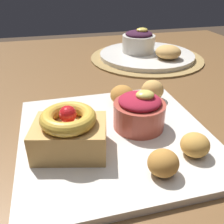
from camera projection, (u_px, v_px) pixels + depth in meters
name	position (u px, v px, depth m)	size (l,w,h in m)	color
dining_table	(91.00, 129.00, 0.59)	(1.29, 1.10, 0.73)	brown
woven_placemat	(146.00, 58.00, 0.78)	(0.35, 0.35, 0.01)	#997A47
front_plate	(115.00, 136.00, 0.40)	(0.30, 0.30, 0.01)	silver
cake_slice	(70.00, 132.00, 0.35)	(0.12, 0.10, 0.07)	tan
berry_ramekin	(139.00, 111.00, 0.41)	(0.08, 0.08, 0.07)	#B24C3D
fritter_front	(152.00, 90.00, 0.50)	(0.04, 0.04, 0.04)	tan
fritter_middle	(195.00, 145.00, 0.35)	(0.04, 0.04, 0.03)	gold
fritter_back	(122.00, 95.00, 0.48)	(0.05, 0.05, 0.04)	#BC7F38
fritter_extra	(163.00, 163.00, 0.31)	(0.04, 0.04, 0.03)	#BC7F38
back_plate	(147.00, 55.00, 0.78)	(0.29, 0.29, 0.01)	silver
back_ramekin	(139.00, 41.00, 0.77)	(0.10, 0.10, 0.07)	silver
back_pastry	(168.00, 52.00, 0.72)	(0.07, 0.07, 0.04)	tan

